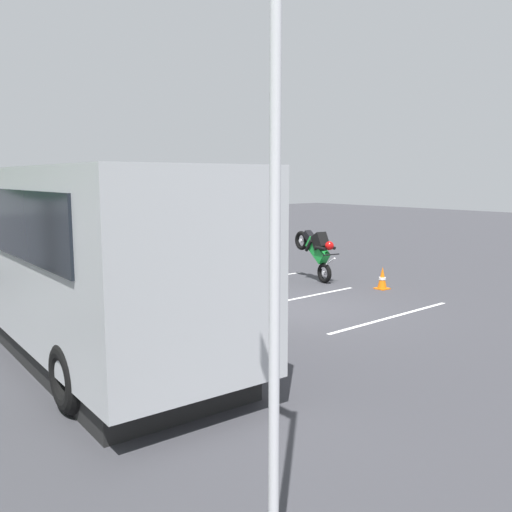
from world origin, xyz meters
The scene contains 14 objects.
ground_plane centered at (0.00, 0.00, 0.00)m, with size 80.00×80.00×0.00m, color #38383D.
tour_bus centered at (1.20, 5.07, 1.65)m, with size 10.83×2.74×3.25m.
spectator_far_left centered at (-0.88, 2.17, 1.00)m, with size 0.57×0.39×1.69m.
spectator_left centered at (0.14, 2.23, 1.00)m, with size 0.58×0.33×1.70m.
spectator_centre centered at (1.43, 2.10, 1.01)m, with size 0.57×0.38×1.70m.
spectator_right centered at (2.44, 2.43, 1.01)m, with size 0.58×0.38×1.70m.
spectator_far_right centered at (3.44, 2.46, 1.01)m, with size 0.58×0.35×1.70m.
parked_motorcycle_silver centered at (-0.87, 3.00, 0.48)m, with size 2.03×0.71×0.99m.
stunt_motorcycle centered at (2.19, -2.91, 0.97)m, with size 2.07×0.64×1.57m.
flagpole centered at (-6.58, 6.15, 2.90)m, with size 0.78×0.36×5.90m.
traffic_cone centered at (0.18, -3.50, 0.30)m, with size 0.34×0.34×0.63m.
bay_line_a centered at (-1.99, -1.19, 0.00)m, with size 0.28×4.26×0.01m.
bay_line_b centered at (0.75, -1.19, 0.00)m, with size 0.25×3.51×0.01m.
bay_line_c centered at (3.49, -1.19, 0.00)m, with size 0.30×4.72×0.01m.
Camera 1 is at (-9.50, 8.59, 3.08)m, focal length 38.49 mm.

